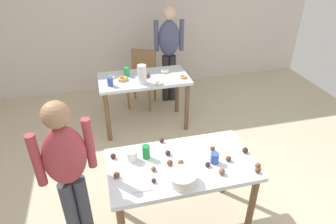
{
  "coord_description": "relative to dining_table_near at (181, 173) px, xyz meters",
  "views": [
    {
      "loc": [
        -0.63,
        -1.76,
        2.39
      ],
      "look_at": [
        -0.03,
        0.63,
        0.9
      ],
      "focal_mm": 31.66,
      "sensor_mm": 36.0,
      "label": 1
    }
  ],
  "objects": [
    {
      "name": "wall_back",
      "position": [
        0.06,
        3.15,
        0.66
      ],
      "size": [
        6.4,
        0.1,
        2.6
      ],
      "primitive_type": "cube",
      "color": "silver",
      "rests_on": "ground_plane"
    },
    {
      "name": "dining_table_near",
      "position": [
        0.0,
        0.0,
        0.0
      ],
      "size": [
        1.22,
        0.68,
        0.75
      ],
      "color": "silver",
      "rests_on": "ground_plane"
    },
    {
      "name": "dining_table_far",
      "position": [
        -0.0,
        1.76,
        -0.01
      ],
      "size": [
        1.19,
        0.62,
        0.75
      ],
      "color": "silver",
      "rests_on": "ground_plane"
    },
    {
      "name": "chair_far_table",
      "position": [
        0.08,
        2.42,
        -0.15
      ],
      "size": [
        0.53,
        0.53,
        0.87
      ],
      "color": "olive",
      "rests_on": "ground_plane"
    },
    {
      "name": "person_girl_near",
      "position": [
        -0.89,
        0.02,
        0.21
      ],
      "size": [
        0.45,
        0.29,
        1.44
      ],
      "color": "#383D4C",
      "rests_on": "ground_plane"
    },
    {
      "name": "person_adult_far",
      "position": [
        0.51,
        2.42,
        0.27
      ],
      "size": [
        0.46,
        0.24,
        1.52
      ],
      "color": "#28282D",
      "rests_on": "ground_plane"
    },
    {
      "name": "mixing_bowl",
      "position": [
        -0.06,
        -0.22,
        0.15
      ],
      "size": [
        0.22,
        0.22,
        0.09
      ],
      "primitive_type": "cylinder",
      "color": "white",
      "rests_on": "dining_table_near"
    },
    {
      "name": "soda_can",
      "position": [
        -0.27,
        0.14,
        0.17
      ],
      "size": [
        0.07,
        0.07,
        0.12
      ],
      "primitive_type": "cylinder",
      "color": "#198438",
      "rests_on": "dining_table_near"
    },
    {
      "name": "fork_near",
      "position": [
        -0.36,
        -0.23,
        0.11
      ],
      "size": [
        0.17,
        0.02,
        0.01
      ],
      "primitive_type": "cube",
      "color": "silver",
      "rests_on": "dining_table_near"
    },
    {
      "name": "cup_near_0",
      "position": [
        -0.39,
        0.14,
        0.15
      ],
      "size": [
        0.09,
        0.09,
        0.09
      ],
      "primitive_type": "cylinder",
      "color": "white",
      "rests_on": "dining_table_near"
    },
    {
      "name": "cup_near_1",
      "position": [
        0.27,
        -0.06,
        0.15
      ],
      "size": [
        0.07,
        0.07,
        0.09
      ],
      "primitive_type": "cylinder",
      "color": "#3351B2",
      "rests_on": "dining_table_near"
    },
    {
      "name": "cake_ball_0",
      "position": [
        0.19,
        -0.09,
        0.13
      ],
      "size": [
        0.04,
        0.04,
        0.04
      ],
      "primitive_type": "sphere",
      "color": "#3D2319",
      "rests_on": "dining_table_near"
    },
    {
      "name": "cake_ball_1",
      "position": [
        -0.01,
        -0.02,
        0.13
      ],
      "size": [
        0.05,
        0.05,
        0.05
      ],
      "primitive_type": "sphere",
      "color": "brown",
      "rests_on": "dining_table_near"
    },
    {
      "name": "cake_ball_2",
      "position": [
        0.31,
        0.09,
        0.13
      ],
      "size": [
        0.04,
        0.04,
        0.04
      ],
      "primitive_type": "sphere",
      "color": "brown",
      "rests_on": "dining_table_near"
    },
    {
      "name": "cake_ball_3",
      "position": [
        -0.25,
        -0.04,
        0.13
      ],
      "size": [
        0.04,
        0.04,
        0.04
      ],
      "primitive_type": "sphere",
      "color": "brown",
      "rests_on": "dining_table_near"
    },
    {
      "name": "cake_ball_4",
      "position": [
        -0.55,
        0.2,
        0.13
      ],
      "size": [
        0.05,
        0.05,
        0.05
      ],
      "primitive_type": "sphere",
      "color": "#3D2319",
      "rests_on": "dining_table_near"
    },
    {
      "name": "cake_ball_5",
      "position": [
        -0.1,
        0.32,
        0.13
      ],
      "size": [
        0.04,
        0.04,
        0.04
      ],
      "primitive_type": "sphere",
      "color": "#3D2319",
      "rests_on": "dining_table_near"
    },
    {
      "name": "cake_ball_6",
      "position": [
        0.56,
        -0.26,
        0.13
      ],
      "size": [
        0.04,
        0.04,
        0.04
      ],
      "primitive_type": "sphere",
      "color": "brown",
      "rests_on": "dining_table_near"
    },
    {
      "name": "cake_ball_7",
      "position": [
        -0.1,
        -0.01,
        0.13
      ],
      "size": [
        0.05,
        0.05,
        0.05
      ],
      "primitive_type": "sphere",
      "color": "brown",
      "rests_on": "dining_table_near"
    },
    {
      "name": "cake_ball_8",
      "position": [
        -0.08,
        0.13,
        0.13
      ],
      "size": [
        0.05,
        0.05,
        0.05
      ],
      "primitive_type": "sphere",
      "color": "#3D2319",
      "rests_on": "dining_table_near"
    },
    {
      "name": "cake_ball_9",
      "position": [
        0.39,
        -0.07,
        0.13
      ],
      "size": [
        0.05,
        0.05,
        0.05
      ],
      "primitive_type": "sphere",
      "color": "brown",
      "rests_on": "dining_table_near"
    },
    {
      "name": "cake_ball_10",
      "position": [
        -0.27,
        -0.16,
        0.13
      ],
      "size": [
        0.04,
        0.04,
        0.04
      ],
      "primitive_type": "sphere",
      "color": "#3D2319",
      "rests_on": "dining_table_near"
    },
    {
      "name": "cake_ball_11",
      "position": [
        -0.54,
        -0.04,
        0.13
      ],
      "size": [
        0.05,
        0.05,
        0.05
      ],
      "primitive_type": "sphere",
      "color": "brown",
      "rests_on": "dining_table_near"
    },
    {
      "name": "cake_ball_12",
      "position": [
        0.58,
        -0.21,
        0.13
      ],
      "size": [
        0.05,
        0.05,
        0.05
      ],
      "primitive_type": "sphere",
      "color": "brown",
      "rests_on": "dining_table_near"
    },
    {
      "name": "cake_ball_13",
      "position": [
        0.27,
        -0.21,
        0.13
      ],
      "size": [
        0.05,
        0.05,
        0.05
      ],
      "primitive_type": "sphere",
      "color": "brown",
      "rests_on": "dining_table_near"
    },
    {
      "name": "cake_ball_14",
      "position": [
        0.57,
        -0.0,
        0.13
      ],
      "size": [
        0.05,
        0.05,
        0.05
      ],
      "primitive_type": "sphere",
      "color": "#3D2319",
      "rests_on": "dining_table_near"
    },
    {
      "name": "pitcher_far",
      "position": [
        -0.05,
        1.6,
        0.23
      ],
      "size": [
        0.11,
        0.11,
        0.24
      ],
      "primitive_type": "cylinder",
      "color": "white",
      "rests_on": "dining_table_far"
    },
    {
      "name": "cup_far_0",
      "position": [
        -0.22,
        1.87,
        0.17
      ],
      "size": [
        0.07,
        0.07,
        0.12
      ],
      "primitive_type": "cylinder",
      "color": "green",
      "rests_on": "dining_table_far"
    },
    {
      "name": "cup_far_1",
      "position": [
        -0.45,
        1.62,
        0.16
      ],
      "size": [
        0.07,
        0.07,
        0.11
      ],
      "primitive_type": "cylinder",
      "color": "#3351B2",
      "rests_on": "dining_table_far"
    },
    {
      "name": "donut_far_0",
      "position": [
        0.3,
        1.86,
        0.13
      ],
      "size": [
        0.13,
        0.13,
        0.04
      ],
      "primitive_type": "torus",
      "color": "white",
      "rests_on": "dining_table_far"
    },
    {
      "name": "donut_far_1",
      "position": [
        -0.42,
        1.84,
        0.12
      ],
      "size": [
        0.1,
        0.1,
        0.03
      ],
      "primitive_type": "torus",
      "color": "white",
      "rests_on": "dining_table_far"
    },
    {
      "name": "donut_far_2",
      "position": [
        0.5,
        1.62,
        0.12
      ],
      "size": [
        0.1,
        0.1,
        0.03
      ],
      "primitive_type": "torus",
      "color": "gold",
      "rests_on": "dining_table_far"
    },
    {
      "name": "donut_far_3",
      "position": [
        -0.29,
        1.74,
        0.13
      ],
      "size": [
        0.14,
        0.14,
        0.04
      ],
      "primitive_type": "torus",
      "color": "gold",
      "rests_on": "dining_table_far"
    },
    {
      "name": "donut_far_4",
      "position": [
        0.02,
        1.79,
        0.13
      ],
      "size": [
        0.13,
        0.13,
        0.04
      ],
      "primitive_type": "torus",
      "color": "brown",
      "rests_on": "dining_table_far"
    },
    {
      "name": "donut_far_5",
      "position": [
        0.15,
        1.52,
        0.12
      ],
      "size": [
        0.11,
        0.11,
        0.03
      ],
      "primitive_type": "torus",
      "color": "white",
      "rests_on": "dining_table_far"
    }
  ]
}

